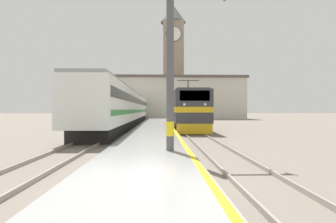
{
  "coord_description": "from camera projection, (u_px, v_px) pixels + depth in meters",
  "views": [
    {
      "loc": [
        0.5,
        -6.97,
        2.0
      ],
      "look_at": [
        1.46,
        23.87,
        1.76
      ],
      "focal_mm": 28.0,
      "sensor_mm": 36.0,
      "label": 1
    }
  ],
  "objects": [
    {
      "name": "ground_plane",
      "position": [
        156.0,
        124.0,
        36.95
      ],
      "size": [
        200.0,
        200.0,
        0.0
      ],
      "primitive_type": "plane",
      "color": "#70665B"
    },
    {
      "name": "clock_tower",
      "position": [
        173.0,
        57.0,
        64.75
      ],
      "size": [
        6.15,
        6.15,
        27.89
      ],
      "color": "gray",
      "rests_on": "ground"
    },
    {
      "name": "rail_track_far",
      "position": [
        126.0,
        126.0,
        31.84
      ],
      "size": [
        2.84,
        140.0,
        0.16
      ],
      "color": "#70665B",
      "rests_on": "ground"
    },
    {
      "name": "platform",
      "position": [
        156.0,
        125.0,
        31.95
      ],
      "size": [
        3.65,
        140.0,
        0.31
      ],
      "color": "#999999",
      "rests_on": "ground"
    },
    {
      "name": "passenger_train",
      "position": [
        133.0,
        108.0,
        40.73
      ],
      "size": [
        2.92,
        54.48,
        4.12
      ],
      "color": "black",
      "rests_on": "ground"
    },
    {
      "name": "station_building",
      "position": [
        171.0,
        98.0,
        55.7
      ],
      "size": [
        30.53,
        8.67,
        8.85
      ],
      "color": "beige",
      "rests_on": "ground"
    },
    {
      "name": "catenary_mast",
      "position": [
        172.0,
        63.0,
        10.76
      ],
      "size": [
        2.56,
        0.33,
        7.41
      ],
      "color": "#4C4C51",
      "rests_on": "platform"
    },
    {
      "name": "locomotive_train",
      "position": [
        184.0,
        110.0,
        29.21
      ],
      "size": [
        2.92,
        18.64,
        4.76
      ],
      "color": "black",
      "rests_on": "ground"
    },
    {
      "name": "rail_track_near",
      "position": [
        182.0,
        125.0,
        32.05
      ],
      "size": [
        2.84,
        140.0,
        0.16
      ],
      "color": "#70665B",
      "rests_on": "ground"
    }
  ]
}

